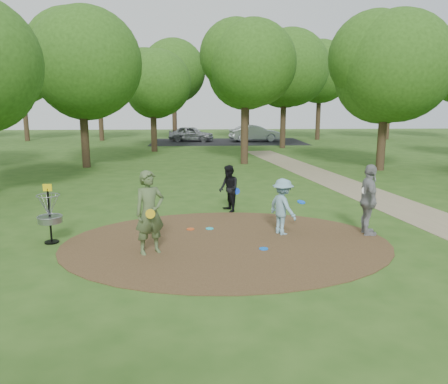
{
  "coord_description": "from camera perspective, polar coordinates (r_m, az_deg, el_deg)",
  "views": [
    {
      "loc": [
        -0.68,
        -10.69,
        3.53
      ],
      "look_at": [
        0.0,
        1.2,
        1.1
      ],
      "focal_mm": 35.0,
      "sensor_mm": 36.0,
      "label": 1
    }
  ],
  "objects": [
    {
      "name": "ground",
      "position": [
        11.28,
        0.35,
        -6.71
      ],
      "size": [
        100.0,
        100.0,
        0.0
      ],
      "primitive_type": "plane",
      "color": "#2D5119",
      "rests_on": "ground"
    },
    {
      "name": "dirt_clearing",
      "position": [
        11.27,
        0.35,
        -6.66
      ],
      "size": [
        8.4,
        8.4,
        0.02
      ],
      "primitive_type": "cylinder",
      "color": "#47301C",
      "rests_on": "ground"
    },
    {
      "name": "footpath",
      "position": [
        15.0,
        25.49,
        -3.2
      ],
      "size": [
        7.55,
        39.89,
        0.01
      ],
      "primitive_type": "cube",
      "rotation": [
        0.0,
        0.0,
        0.14
      ],
      "color": "#8C7A5B",
      "rests_on": "ground"
    },
    {
      "name": "parking_lot",
      "position": [
        40.93,
        0.49,
        6.59
      ],
      "size": [
        14.0,
        8.0,
        0.01
      ],
      "primitive_type": "cube",
      "color": "black",
      "rests_on": "ground"
    },
    {
      "name": "player_observer_with_disc",
      "position": [
        10.4,
        -9.68,
        -2.69
      ],
      "size": [
        0.87,
        0.78,
        2.01
      ],
      "color": "#4E6339",
      "rests_on": "ground"
    },
    {
      "name": "player_throwing_with_disc",
      "position": [
        11.94,
        7.67,
        -1.92
      ],
      "size": [
        1.14,
        1.15,
        1.54
      ],
      "color": "#7DABBB",
      "rests_on": "ground"
    },
    {
      "name": "player_walking_with_disc",
      "position": [
        14.33,
        0.63,
        0.45
      ],
      "size": [
        0.79,
        0.9,
        1.55
      ],
      "color": "black",
      "rests_on": "ground"
    },
    {
      "name": "player_waiting_with_disc",
      "position": [
        12.37,
        18.39,
        -1.01
      ],
      "size": [
        0.59,
        1.18,
        1.94
      ],
      "color": "gray",
      "rests_on": "ground"
    },
    {
      "name": "disc_ground_cyan",
      "position": [
        12.46,
        -1.89,
        -4.79
      ],
      "size": [
        0.22,
        0.22,
        0.02
      ],
      "primitive_type": "cylinder",
      "color": "#1BC8DE",
      "rests_on": "dirt_clearing"
    },
    {
      "name": "disc_ground_blue",
      "position": [
        10.82,
        5.2,
        -7.38
      ],
      "size": [
        0.22,
        0.22,
        0.02
      ],
      "primitive_type": "cylinder",
      "color": "blue",
      "rests_on": "dirt_clearing"
    },
    {
      "name": "disc_ground_red",
      "position": [
        12.44,
        -4.4,
        -4.85
      ],
      "size": [
        0.22,
        0.22,
        0.02
      ],
      "primitive_type": "cylinder",
      "color": "#DD4816",
      "rests_on": "dirt_clearing"
    },
    {
      "name": "car_left",
      "position": [
        41.37,
        -4.29,
        7.59
      ],
      "size": [
        4.44,
        2.57,
        1.42
      ],
      "primitive_type": "imported",
      "rotation": [
        0.0,
        0.0,
        1.35
      ],
      "color": "#96989D",
      "rests_on": "ground"
    },
    {
      "name": "car_right",
      "position": [
        41.16,
        4.05,
        7.65
      ],
      "size": [
        4.88,
        2.44,
        1.53
      ],
      "primitive_type": "imported",
      "rotation": [
        0.0,
        0.0,
        1.75
      ],
      "color": "#A1A3A8",
      "rests_on": "ground"
    },
    {
      "name": "disc_golf_basket",
      "position": [
        11.93,
        -21.87,
        -2.17
      ],
      "size": [
        0.63,
        0.63,
        1.54
      ],
      "color": "black",
      "rests_on": "ground"
    },
    {
      "name": "tree_ring",
      "position": [
        20.04,
        0.39,
        16.11
      ],
      "size": [
        37.08,
        45.28,
        8.98
      ],
      "color": "#332316",
      "rests_on": "ground"
    }
  ]
}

